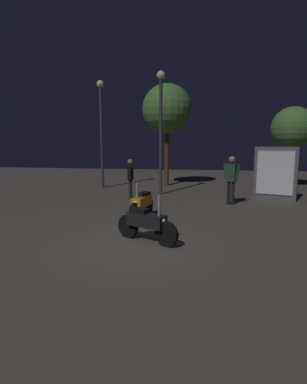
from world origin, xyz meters
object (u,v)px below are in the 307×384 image
object	(u,v)px
motorcycle_black_foreground	(146,223)
streetlamp_far	(161,118)
person_rider_beside	(231,176)
person_bystander_far	(130,175)
motorcycle_orange_parked_left	(142,204)
streetlamp_near	(101,121)
kiosk_billboard	(276,174)

from	to	relation	value
motorcycle_black_foreground	streetlamp_far	distance (m)	7.28
person_rider_beside	person_bystander_far	size ratio (longest dim) A/B	1.10
motorcycle_orange_parked_left	streetlamp_far	xyz separation A→B (m)	(-0.05, 4.43, 2.86)
person_rider_beside	person_bystander_far	xyz separation A→B (m)	(-3.90, 0.55, -0.12)
person_rider_beside	streetlamp_near	world-z (taller)	streetlamp_near
person_bystander_far	streetlamp_far	xyz separation A→B (m)	(1.04, 1.32, 2.34)
motorcycle_orange_parked_left	streetlamp_far	world-z (taller)	streetlamp_far
motorcycle_black_foreground	streetlamp_far	size ratio (longest dim) A/B	0.29
motorcycle_black_foreground	kiosk_billboard	size ratio (longest dim) A/B	0.72
person_rider_beside	person_bystander_far	distance (m)	3.94
person_rider_beside	streetlamp_far	size ratio (longest dim) A/B	0.34
streetlamp_far	kiosk_billboard	world-z (taller)	streetlamp_far
streetlamp_near	kiosk_billboard	distance (m)	8.48
person_bystander_far	streetlamp_far	world-z (taller)	streetlamp_far
person_rider_beside	kiosk_billboard	world-z (taller)	kiosk_billboard
motorcycle_black_foreground	motorcycle_orange_parked_left	world-z (taller)	same
streetlamp_near	streetlamp_far	xyz separation A→B (m)	(3.19, -1.62, -0.02)
motorcycle_black_foreground	person_bystander_far	distance (m)	5.63
motorcycle_black_foreground	kiosk_billboard	world-z (taller)	kiosk_billboard
motorcycle_orange_parked_left	motorcycle_black_foreground	bearing A→B (deg)	25.32
motorcycle_orange_parked_left	person_rider_beside	world-z (taller)	person_rider_beside
streetlamp_near	person_bystander_far	bearing A→B (deg)	-53.75
motorcycle_black_foreground	motorcycle_orange_parked_left	size ratio (longest dim) A/B	0.92
streetlamp_near	streetlamp_far	distance (m)	3.58
streetlamp_far	kiosk_billboard	distance (m)	5.21
motorcycle_black_foreground	streetlamp_near	size ratio (longest dim) A/B	0.29
streetlamp_near	motorcycle_orange_parked_left	bearing A→B (deg)	-61.81
kiosk_billboard	motorcycle_black_foreground	bearing A→B (deg)	74.52
streetlamp_far	streetlamp_near	bearing A→B (deg)	153.10
person_bystander_far	kiosk_billboard	size ratio (longest dim) A/B	0.77
streetlamp_near	streetlamp_far	bearing A→B (deg)	-26.90
person_rider_beside	streetlamp_far	distance (m)	4.08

